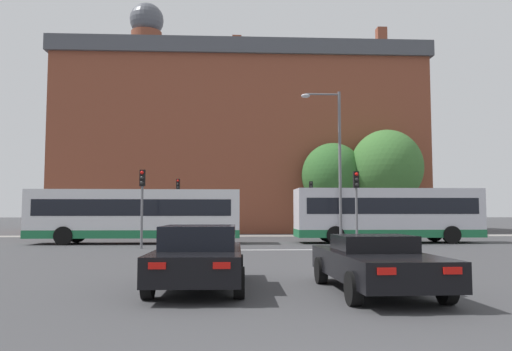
# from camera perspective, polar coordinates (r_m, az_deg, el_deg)

# --- Properties ---
(stop_line_strip) EXTENTS (7.54, 0.30, 0.01)m
(stop_line_strip) POSITION_cam_1_polar(r_m,az_deg,el_deg) (23.44, -0.37, -8.50)
(stop_line_strip) COLOR silver
(stop_line_strip) RESTS_ON ground_plane
(far_pavement) EXTENTS (68.37, 2.50, 0.01)m
(far_pavement) POSITION_cam_1_polar(r_m,az_deg,el_deg) (37.68, -1.32, -6.92)
(far_pavement) COLOR gray
(far_pavement) RESTS_ON ground_plane
(brick_civic_building) EXTENTS (32.92, 16.03, 22.64)m
(brick_civic_building) POSITION_cam_1_polar(r_m,az_deg,el_deg) (49.43, -1.86, 3.48)
(brick_civic_building) COLOR brown
(brick_civic_building) RESTS_ON ground_plane
(car_saloon_left) EXTENTS (2.08, 4.86, 1.43)m
(car_saloon_left) POSITION_cam_1_polar(r_m,az_deg,el_deg) (11.66, -6.47, -9.10)
(car_saloon_left) COLOR black
(car_saloon_left) RESTS_ON ground_plane
(car_roadster_right) EXTENTS (2.09, 4.81, 1.23)m
(car_roadster_right) POSITION_cam_1_polar(r_m,az_deg,el_deg) (11.25, 13.46, -9.66)
(car_roadster_right) COLOR black
(car_roadster_right) RESTS_ON ground_plane
(bus_crossing_lead) EXTENTS (10.60, 2.68, 3.12)m
(bus_crossing_lead) POSITION_cam_1_polar(r_m,az_deg,el_deg) (30.01, 14.71, -4.26)
(bus_crossing_lead) COLOR silver
(bus_crossing_lead) RESTS_ON ground_plane
(bus_crossing_trailing) EXTENTS (11.65, 2.65, 3.01)m
(bus_crossing_trailing) POSITION_cam_1_polar(r_m,az_deg,el_deg) (28.98, -13.55, -4.39)
(bus_crossing_trailing) COLOR silver
(bus_crossing_trailing) RESTS_ON ground_plane
(traffic_light_near_left) EXTENTS (0.26, 0.31, 3.83)m
(traffic_light_near_left) POSITION_cam_1_polar(r_m,az_deg,el_deg) (24.90, -12.89, -2.19)
(traffic_light_near_left) COLOR slate
(traffic_light_near_left) RESTS_ON ground_plane
(traffic_light_far_left) EXTENTS (0.26, 0.31, 4.26)m
(traffic_light_far_left) POSITION_cam_1_polar(r_m,az_deg,el_deg) (37.39, -8.92, -2.52)
(traffic_light_far_left) COLOR slate
(traffic_light_far_left) RESTS_ON ground_plane
(traffic_light_near_right) EXTENTS (0.26, 0.31, 3.75)m
(traffic_light_near_right) POSITION_cam_1_polar(r_m,az_deg,el_deg) (24.76, 11.40, -2.32)
(traffic_light_near_right) COLOR slate
(traffic_light_near_right) RESTS_ON ground_plane
(traffic_light_far_right) EXTENTS (0.26, 0.31, 4.08)m
(traffic_light_far_right) POSITION_cam_1_polar(r_m,az_deg,el_deg) (37.30, 6.31, -2.71)
(traffic_light_far_right) COLOR slate
(traffic_light_far_right) RESTS_ON ground_plane
(street_lamp_junction) EXTENTS (2.22, 0.36, 8.47)m
(street_lamp_junction) POSITION_cam_1_polar(r_m,az_deg,el_deg) (27.91, 8.89, 2.67)
(street_lamp_junction) COLOR slate
(street_lamp_junction) RESTS_ON ground_plane
(pedestrian_waiting) EXTENTS (0.42, 0.45, 1.74)m
(pedestrian_waiting) POSITION_cam_1_polar(r_m,az_deg,el_deg) (37.56, 5.76, -5.35)
(pedestrian_waiting) COLOR brown
(pedestrian_waiting) RESTS_ON ground_plane
(pedestrian_walking_east) EXTENTS (0.46, 0.40, 1.61)m
(pedestrian_walking_east) POSITION_cam_1_polar(r_m,az_deg,el_deg) (39.51, -16.23, -5.28)
(pedestrian_walking_east) COLOR #333851
(pedestrian_walking_east) RESTS_ON ground_plane
(tree_by_building) EXTENTS (5.10, 5.10, 7.46)m
(tree_by_building) POSITION_cam_1_polar(r_m,az_deg,el_deg) (41.32, 8.77, -0.02)
(tree_by_building) COLOR #4C3823
(tree_by_building) RESTS_ON ground_plane
(tree_kerbside) EXTENTS (5.77, 5.77, 8.41)m
(tree_kerbside) POSITION_cam_1_polar(r_m,az_deg,el_deg) (41.39, 14.70, 0.89)
(tree_kerbside) COLOR #4C3823
(tree_kerbside) RESTS_ON ground_plane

